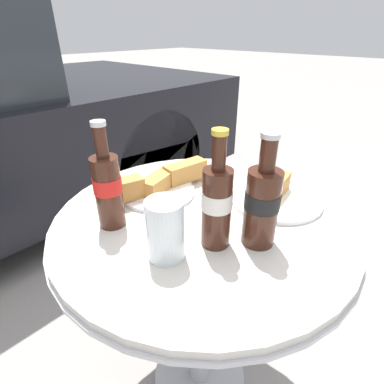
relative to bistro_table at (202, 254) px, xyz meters
The scene contains 8 objects.
ground_plane 0.58m from the bistro_table, ahead, with size 30.00×30.00×0.00m, color gray.
bistro_table is the anchor object (origin of this frame).
cola_bottle_left 0.26m from the bistro_table, 125.41° to the right, with size 0.06×0.06×0.25m.
cola_bottle_right 0.32m from the bistro_table, 144.10° to the left, with size 0.06×0.06×0.25m.
cola_bottle_center 0.28m from the bistro_table, 89.37° to the right, with size 0.07×0.07×0.25m.
drinking_glass 0.26m from the bistro_table, 163.80° to the right, with size 0.08×0.08×0.13m.
lunch_plate_near 0.23m from the bistro_table, 90.93° to the left, with size 0.32×0.21×0.07m.
lunch_plate_far 0.26m from the bistro_table, 27.45° to the right, with size 0.25×0.25×0.06m.
Camera 1 is at (-0.48, -0.41, 1.12)m, focal length 28.00 mm.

